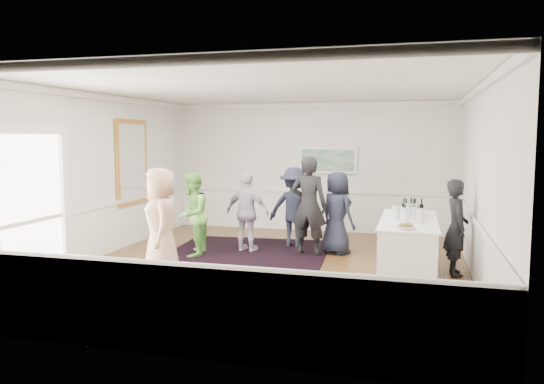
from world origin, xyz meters
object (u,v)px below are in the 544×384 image
(nut_bowl, at_px, (406,227))
(guest_dark_b, at_px, (309,205))
(guest_lilac, at_px, (247,212))
(guest_dark_a, at_px, (294,207))
(guest_tan, at_px, (161,223))
(guest_navy, at_px, (337,213))
(guest_green, at_px, (192,214))
(bartender, at_px, (456,227))
(ice_bucket, at_px, (412,211))
(serving_table, at_px, (408,248))

(nut_bowl, bearing_deg, guest_dark_b, 130.69)
(guest_lilac, xyz_separation_m, guest_dark_a, (0.82, 0.70, 0.04))
(guest_tan, relative_size, guest_navy, 1.11)
(guest_tan, relative_size, guest_green, 1.11)
(guest_dark_b, relative_size, nut_bowl, 7.45)
(bartender, bearing_deg, guest_dark_a, 56.78)
(ice_bucket, bearing_deg, serving_table, -105.11)
(guest_green, height_order, ice_bucket, guest_green)
(guest_navy, bearing_deg, guest_dark_b, 65.54)
(serving_table, height_order, guest_navy, guest_navy)
(guest_dark_a, bearing_deg, serving_table, 142.37)
(ice_bucket, bearing_deg, guest_dark_b, 150.98)
(serving_table, bearing_deg, guest_lilac, 158.88)
(guest_dark_a, xyz_separation_m, guest_dark_b, (0.45, -0.68, 0.14))
(serving_table, xyz_separation_m, bartender, (0.78, 0.41, 0.33))
(bartender, distance_m, guest_green, 4.93)
(bartender, relative_size, ice_bucket, 6.33)
(guest_green, distance_m, nut_bowl, 4.40)
(bartender, height_order, guest_dark_a, guest_dark_a)
(serving_table, distance_m, guest_dark_b, 2.37)
(guest_tan, xyz_separation_m, guest_navy, (2.57, 2.60, -0.09))
(ice_bucket, bearing_deg, bartender, 18.67)
(serving_table, distance_m, bartender, 0.94)
(bartender, bearing_deg, guest_dark_b, 65.14)
(guest_tan, xyz_separation_m, ice_bucket, (4.04, 1.21, 0.18))
(guest_tan, height_order, nut_bowl, guest_tan)
(serving_table, xyz_separation_m, guest_navy, (-1.42, 1.54, 0.33))
(guest_tan, xyz_separation_m, guest_lilac, (0.78, 2.30, -0.11))
(guest_green, bearing_deg, nut_bowl, 61.13)
(guest_green, distance_m, guest_dark_a, 2.23)
(nut_bowl, bearing_deg, serving_table, 88.18)
(guest_navy, bearing_deg, guest_dark_a, 15.17)
(guest_green, xyz_separation_m, guest_navy, (2.73, 0.98, -0.00))
(guest_dark_a, relative_size, guest_navy, 1.03)
(bartender, relative_size, guest_tan, 0.89)
(serving_table, xyz_separation_m, guest_green, (-4.15, 0.56, 0.34))
(bartender, xyz_separation_m, guest_lilac, (-4.00, 0.84, -0.01))
(guest_dark_a, bearing_deg, guest_lilac, 41.68)
(guest_lilac, height_order, guest_dark_b, guest_dark_b)
(bartender, bearing_deg, guest_tan, 99.52)
(guest_tan, relative_size, guest_lilac, 1.13)
(bartender, distance_m, guest_lilac, 4.09)
(ice_bucket, bearing_deg, guest_dark_a, 143.85)
(bartender, relative_size, guest_dark_b, 0.83)
(guest_tan, height_order, guest_lilac, guest_tan)
(guest_dark_b, height_order, guest_navy, guest_dark_b)
(nut_bowl, bearing_deg, ice_bucket, 86.26)
(bartender, xyz_separation_m, nut_bowl, (-0.81, -1.37, 0.20))
(guest_lilac, distance_m, nut_bowl, 3.89)
(guest_tan, xyz_separation_m, nut_bowl, (3.97, 0.09, 0.10))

